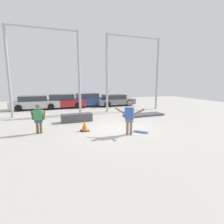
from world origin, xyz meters
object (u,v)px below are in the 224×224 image
object	(u,v)px
skateboarder	(129,116)
parked_car_silver	(35,103)
manual_pad	(144,115)
parked_car_red	(63,101)
grind_box	(77,118)
traffic_cone	(85,126)
bystander	(38,118)
skateboard	(141,131)
parked_car_blue	(89,100)
parked_car_grey	(115,100)

from	to	relation	value
skateboarder	parked_car_silver	xyz separation A→B (m)	(-4.99, 10.58, -0.31)
manual_pad	parked_car_red	distance (m)	8.58
manual_pad	grind_box	bearing A→B (deg)	-176.81
grind_box	manual_pad	size ratio (longest dim) A/B	0.64
parked_car_silver	traffic_cone	xyz separation A→B (m)	(3.01, -9.16, -0.37)
bystander	skateboard	bearing A→B (deg)	175.79
skateboarder	manual_pad	bearing A→B (deg)	91.19
grind_box	traffic_cone	size ratio (longest dim) A/B	3.61
parked_car_silver	skateboard	bearing A→B (deg)	-60.06
skateboarder	grind_box	distance (m)	4.40
grind_box	parked_car_silver	world-z (taller)	parked_car_silver
grind_box	parked_car_blue	world-z (taller)	parked_car_blue
parked_car_blue	parked_car_grey	size ratio (longest dim) A/B	0.95
traffic_cone	grind_box	bearing A→B (deg)	91.25
parked_car_blue	skateboard	bearing A→B (deg)	-92.86
grind_box	parked_car_silver	size ratio (longest dim) A/B	0.45
skateboard	traffic_cone	distance (m)	3.02
parked_car_silver	traffic_cone	size ratio (longest dim) A/B	8.07
traffic_cone	bystander	bearing A→B (deg)	170.79
parked_car_blue	parked_car_grey	world-z (taller)	parked_car_blue
parked_car_red	parked_car_grey	xyz separation A→B (m)	(5.58, -0.19, -0.06)
skateboarder	manual_pad	size ratio (longest dim) A/B	0.54
skateboarder	parked_car_blue	world-z (taller)	skateboarder
skateboard	manual_pad	xyz separation A→B (m)	(2.51, 4.03, 0.01)
manual_pad	traffic_cone	world-z (taller)	traffic_cone
parked_car_silver	parked_car_red	distance (m)	2.62
parked_car_grey	parked_car_red	bearing A→B (deg)	174.92
skateboard	bystander	distance (m)	5.34
manual_pad	skateboarder	bearing A→B (deg)	-128.08
parked_car_blue	bystander	size ratio (longest dim) A/B	2.69
parked_car_silver	skateboarder	bearing A→B (deg)	-63.45
parked_car_silver	parked_car_blue	size ratio (longest dim) A/B	1.10
skateboarder	traffic_cone	world-z (taller)	skateboarder
parked_car_red	parked_car_grey	world-z (taller)	parked_car_red
parked_car_blue	bystander	xyz separation A→B (m)	(-4.58, -9.05, 0.14)
skateboarder	bystander	world-z (taller)	skateboarder
skateboarder	parked_car_red	world-z (taller)	skateboarder
traffic_cone	parked_car_blue	bearing A→B (deg)	76.36
parked_car_silver	manual_pad	bearing A→B (deg)	-36.75
parked_car_blue	parked_car_red	bearing A→B (deg)	-179.99
skateboarder	parked_car_blue	distance (m)	10.85
grind_box	bystander	world-z (taller)	bystander
bystander	traffic_cone	bearing A→B (deg)	-174.77
parked_car_red	bystander	world-z (taller)	bystander
parked_car_red	traffic_cone	distance (m)	9.20
grind_box	parked_car_grey	bearing A→B (deg)	51.41
skateboard	parked_car_grey	size ratio (longest dim) A/B	0.17
manual_pad	parked_car_red	xyz separation A→B (m)	(-5.61, 6.47, 0.60)
skateboarder	skateboard	world-z (taller)	skateboarder
manual_pad	parked_car_red	world-z (taller)	parked_car_red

